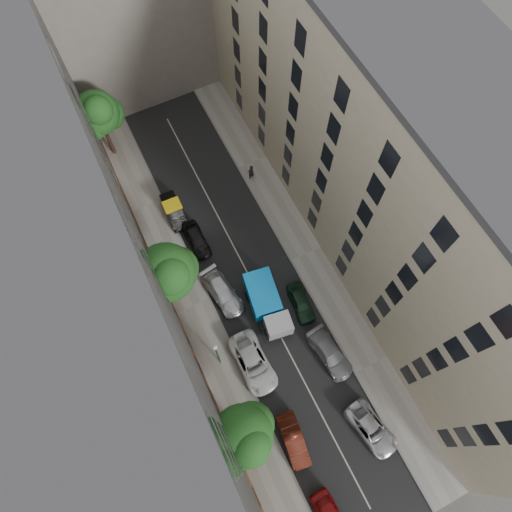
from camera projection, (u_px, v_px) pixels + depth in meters
ground at (251, 280)px, 40.09m from camera, size 120.00×120.00×0.00m
road_surface at (251, 279)px, 40.08m from camera, size 8.00×44.00×0.02m
sidewalk_left at (193, 306)px, 39.05m from camera, size 3.00×44.00×0.15m
sidewalk_right at (306, 254)px, 40.99m from camera, size 3.00×44.00×0.15m
building_left at (94, 296)px, 28.98m from camera, size 8.00×44.00×20.00m
building_right at (386, 168)px, 32.87m from camera, size 8.00×44.00×20.00m
tarp_truck at (267, 304)px, 37.71m from camera, size 3.01×5.92×2.60m
car_left_1 at (293, 440)px, 34.21m from camera, size 1.94×4.30×1.37m
car_left_2 at (253, 363)px, 36.46m from camera, size 2.54×5.37×1.48m
car_left_3 at (222, 292)px, 38.88m from camera, size 2.69×5.06×1.40m
car_left_4 at (197, 239)px, 40.92m from camera, size 1.58×3.90×1.33m
car_left_5 at (174, 211)px, 42.08m from camera, size 1.52×4.10×1.34m
car_right_0 at (371, 429)px, 34.57m from camera, size 2.85×4.85×1.27m
car_right_1 at (330, 354)px, 36.81m from camera, size 2.44×4.85×1.35m
car_right_2 at (301, 303)px, 38.57m from camera, size 1.95×3.93×1.29m
tree_near at (244, 437)px, 30.46m from camera, size 4.67×4.30×7.05m
tree_mid at (168, 274)px, 34.51m from camera, size 4.98×4.66×7.89m
tree_far at (99, 115)px, 40.26m from camera, size 4.48×4.08×7.99m
lamp_post at (217, 353)px, 33.81m from camera, size 0.36×0.36×5.67m
pedestrian at (251, 172)px, 43.30m from camera, size 0.80×0.67×1.86m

